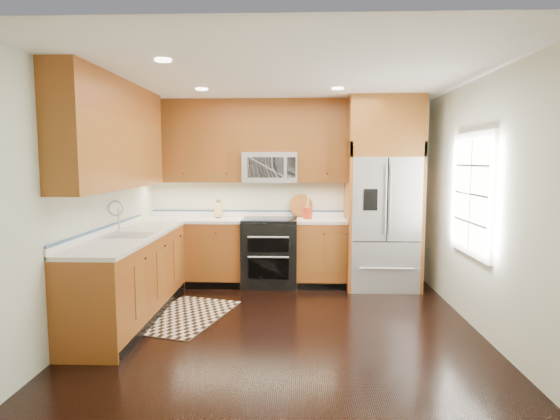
{
  "coord_description": "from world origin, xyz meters",
  "views": [
    {
      "loc": [
        0.13,
        -4.8,
        1.75
      ],
      "look_at": [
        -0.07,
        0.6,
        1.18
      ],
      "focal_mm": 30.0,
      "sensor_mm": 36.0,
      "label": 1
    }
  ],
  "objects_px": {
    "rug": "(185,316)",
    "knife_block": "(218,210)",
    "range": "(270,252)",
    "refrigerator": "(382,194)",
    "utensil_crock": "(308,211)"
  },
  "relations": [
    {
      "from": "rug",
      "to": "knife_block",
      "type": "relative_size",
      "value": 5.17
    },
    {
      "from": "range",
      "to": "rug",
      "type": "distance_m",
      "value": 1.69
    },
    {
      "from": "rug",
      "to": "knife_block",
      "type": "height_order",
      "value": "knife_block"
    },
    {
      "from": "rug",
      "to": "refrigerator",
      "type": "bearing_deg",
      "value": 44.32
    },
    {
      "from": "range",
      "to": "utensil_crock",
      "type": "xyz_separation_m",
      "value": [
        0.53,
        0.04,
        0.59
      ]
    },
    {
      "from": "refrigerator",
      "to": "rug",
      "type": "height_order",
      "value": "refrigerator"
    },
    {
      "from": "range",
      "to": "knife_block",
      "type": "height_order",
      "value": "knife_block"
    },
    {
      "from": "range",
      "to": "utensil_crock",
      "type": "distance_m",
      "value": 0.79
    },
    {
      "from": "knife_block",
      "to": "utensil_crock",
      "type": "xyz_separation_m",
      "value": [
        1.27,
        -0.11,
        0.01
      ]
    },
    {
      "from": "knife_block",
      "to": "refrigerator",
      "type": "bearing_deg",
      "value": -4.55
    },
    {
      "from": "refrigerator",
      "to": "knife_block",
      "type": "height_order",
      "value": "refrigerator"
    },
    {
      "from": "rug",
      "to": "utensil_crock",
      "type": "relative_size",
      "value": 3.94
    },
    {
      "from": "refrigerator",
      "to": "utensil_crock",
      "type": "height_order",
      "value": "refrigerator"
    },
    {
      "from": "range",
      "to": "rug",
      "type": "xyz_separation_m",
      "value": [
        -0.88,
        -1.37,
        -0.46
      ]
    },
    {
      "from": "refrigerator",
      "to": "rug",
      "type": "bearing_deg",
      "value": -151.26
    }
  ]
}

